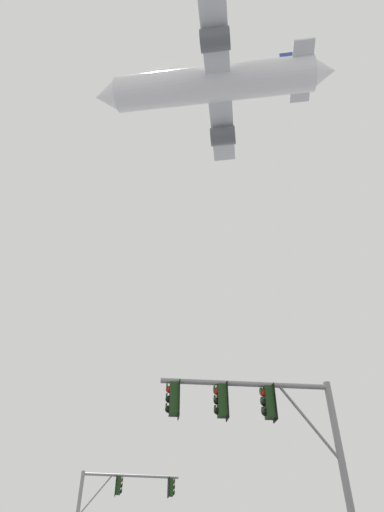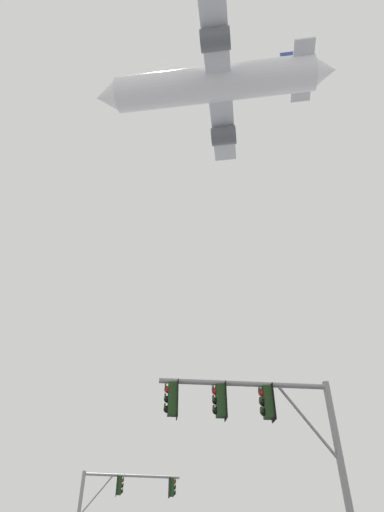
# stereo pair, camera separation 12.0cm
# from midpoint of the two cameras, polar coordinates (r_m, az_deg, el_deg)

# --- Properties ---
(signal_pole_near) EXTENTS (5.12, 0.66, 6.34)m
(signal_pole_near) POSITION_cam_midpoint_polar(r_m,az_deg,el_deg) (13.07, 9.85, -21.96)
(signal_pole_near) COLOR gray
(signal_pole_near) RESTS_ON ground
(signal_pole_far) EXTENTS (5.44, 1.17, 6.31)m
(signal_pole_far) POSITION_cam_midpoint_polar(r_m,az_deg,el_deg) (27.31, -10.49, -29.72)
(signal_pole_far) COLOR gray
(signal_pole_far) RESTS_ON ground
(airplane) EXTENTS (28.98, 22.39, 7.89)m
(airplane) POSITION_cam_midpoint_polar(r_m,az_deg,el_deg) (55.13, 2.75, 21.78)
(airplane) COLOR white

